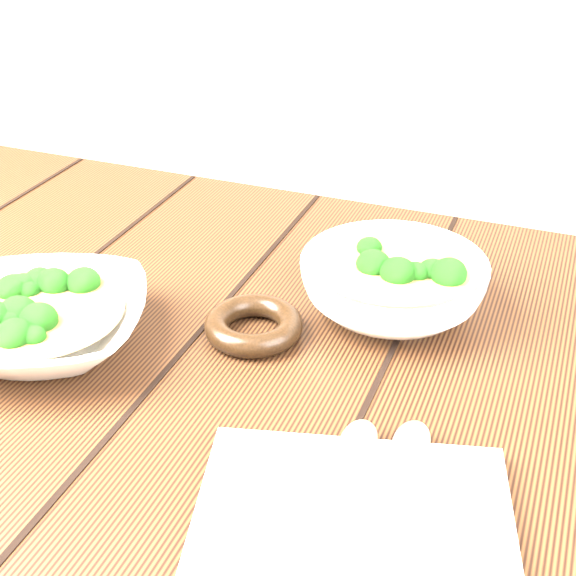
{
  "coord_description": "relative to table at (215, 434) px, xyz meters",
  "views": [
    {
      "loc": [
        0.32,
        -0.61,
        1.22
      ],
      "look_at": [
        0.06,
        0.06,
        0.8
      ],
      "focal_mm": 50.0,
      "sensor_mm": 36.0,
      "label": 1
    }
  ],
  "objects": [
    {
      "name": "trivet",
      "position": [
        0.04,
        0.03,
        0.13
      ],
      "size": [
        0.12,
        0.12,
        0.03
      ],
      "primitive_type": "torus",
      "rotation": [
        0.0,
        0.0,
        0.14
      ],
      "color": "black",
      "rests_on": "table"
    },
    {
      "name": "soup_bowl_back",
      "position": [
        0.16,
        0.13,
        0.15
      ],
      "size": [
        0.27,
        0.27,
        0.07
      ],
      "color": "white",
      "rests_on": "table"
    },
    {
      "name": "napkin",
      "position": [
        0.21,
        -0.19,
        0.13
      ],
      "size": [
        0.29,
        0.25,
        0.01
      ],
      "primitive_type": "cube",
      "rotation": [
        0.0,
        0.0,
        0.26
      ],
      "color": "beige",
      "rests_on": "table"
    },
    {
      "name": "spoon_right",
      "position": [
        0.24,
        -0.13,
        0.14
      ],
      "size": [
        0.04,
        0.2,
        0.01
      ],
      "color": "#B3AD9E",
      "rests_on": "napkin"
    },
    {
      "name": "soup_bowl_front",
      "position": [
        -0.16,
        -0.06,
        0.15
      ],
      "size": [
        0.28,
        0.28,
        0.06
      ],
      "color": "white",
      "rests_on": "table"
    },
    {
      "name": "table",
      "position": [
        0.0,
        0.0,
        0.0
      ],
      "size": [
        1.2,
        0.8,
        0.75
      ],
      "color": "#3A2210",
      "rests_on": "ground"
    },
    {
      "name": "spoon_left",
      "position": [
        0.2,
        -0.14,
        0.14
      ],
      "size": [
        0.04,
        0.2,
        0.01
      ],
      "color": "#B3AD9E",
      "rests_on": "napkin"
    }
  ]
}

